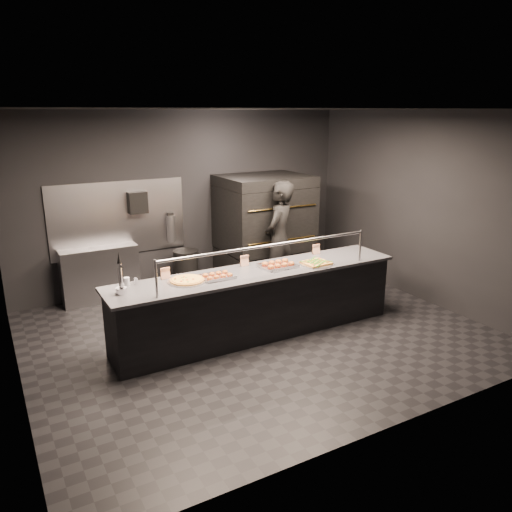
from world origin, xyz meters
name	(u,v)px	position (x,y,z in m)	size (l,w,h in m)	color
room	(255,228)	(-0.02, 0.05, 1.50)	(6.04, 6.00, 3.00)	black
service_counter	(258,302)	(0.00, 0.00, 0.46)	(4.10, 0.78, 1.37)	black
pizza_oven	(264,229)	(1.20, 1.90, 0.97)	(1.50, 1.23, 1.91)	black
prep_shelf	(100,275)	(-1.60, 2.32, 0.45)	(1.20, 0.35, 0.90)	#99999E
towel_dispenser	(137,202)	(-0.90, 2.39, 1.55)	(0.30, 0.20, 0.35)	black
fire_extinguisher	(171,228)	(-0.35, 2.40, 1.06)	(0.14, 0.14, 0.51)	#B2B2B7
beer_tap	(121,282)	(-1.83, 0.01, 1.07)	(0.13, 0.19, 0.51)	silver
round_pizza	(187,280)	(-0.99, 0.05, 0.94)	(0.50, 0.50, 0.03)	silver
slider_tray_a	(218,276)	(-0.60, -0.01, 0.94)	(0.42, 0.32, 0.07)	silver
slider_tray_b	(278,265)	(0.33, 0.01, 0.95)	(0.54, 0.45, 0.08)	silver
square_pizza	(316,263)	(0.85, -0.15, 0.94)	(0.45, 0.45, 0.05)	silver
condiment_jar	(130,282)	(-1.67, 0.24, 0.97)	(0.17, 0.07, 0.11)	silver
tent_cards	(246,260)	(-0.03, 0.28, 1.00)	(2.47, 0.04, 0.15)	white
trash_bin	(186,270)	(-0.20, 2.15, 0.35)	(0.42, 0.42, 0.70)	black
worker	(279,240)	(1.05, 1.15, 0.96)	(0.70, 0.46, 1.92)	black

